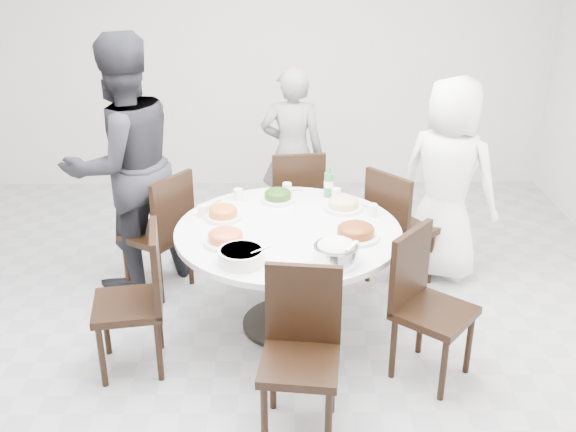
{
  "coord_description": "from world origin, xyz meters",
  "views": [
    {
      "loc": [
        0.26,
        -3.77,
        2.65
      ],
      "look_at": [
        0.31,
        0.3,
        0.82
      ],
      "focal_mm": 42.0,
      "sensor_mm": 36.0,
      "label": 1
    }
  ],
  "objects_px": {
    "diner_left": "(124,165)",
    "beverage_bottle": "(329,182)",
    "chair_se": "(435,310)",
    "diner_right": "(448,180)",
    "rice_bowl": "(336,255)",
    "dining_table": "(288,278)",
    "chair_s": "(300,360)",
    "chair_nw": "(156,232)",
    "diner_middle": "(292,153)",
    "chair_ne": "(402,227)",
    "soup_bowl": "(241,256)",
    "chair_n": "(295,201)",
    "chair_sw": "(128,302)"
  },
  "relations": [
    {
      "from": "chair_nw",
      "to": "diner_middle",
      "type": "bearing_deg",
      "value": 167.32
    },
    {
      "from": "chair_n",
      "to": "rice_bowl",
      "type": "xyz_separation_m",
      "value": [
        0.2,
        -1.6,
        0.33
      ]
    },
    {
      "from": "chair_ne",
      "to": "diner_middle",
      "type": "distance_m",
      "value": 1.28
    },
    {
      "from": "chair_s",
      "to": "soup_bowl",
      "type": "xyz_separation_m",
      "value": [
        -0.33,
        0.59,
        0.32
      ]
    },
    {
      "from": "beverage_bottle",
      "to": "chair_s",
      "type": "bearing_deg",
      "value": -98.97
    },
    {
      "from": "chair_ne",
      "to": "diner_middle",
      "type": "relative_size",
      "value": 0.63
    },
    {
      "from": "chair_nw",
      "to": "chair_s",
      "type": "height_order",
      "value": "same"
    },
    {
      "from": "diner_left",
      "to": "beverage_bottle",
      "type": "distance_m",
      "value": 1.51
    },
    {
      "from": "diner_middle",
      "to": "soup_bowl",
      "type": "bearing_deg",
      "value": 82.81
    },
    {
      "from": "diner_middle",
      "to": "chair_se",
      "type": "bearing_deg",
      "value": 113.67
    },
    {
      "from": "chair_s",
      "to": "diner_left",
      "type": "distance_m",
      "value": 2.19
    },
    {
      "from": "dining_table",
      "to": "chair_se",
      "type": "xyz_separation_m",
      "value": [
        0.88,
        -0.57,
        0.1
      ]
    },
    {
      "from": "chair_nw",
      "to": "soup_bowl",
      "type": "bearing_deg",
      "value": 68.07
    },
    {
      "from": "chair_n",
      "to": "diner_middle",
      "type": "xyz_separation_m",
      "value": [
        -0.02,
        0.43,
        0.28
      ]
    },
    {
      "from": "chair_sw",
      "to": "soup_bowl",
      "type": "relative_size",
      "value": 3.39
    },
    {
      "from": "rice_bowl",
      "to": "beverage_bottle",
      "type": "xyz_separation_m",
      "value": [
        0.03,
        1.04,
        0.06
      ]
    },
    {
      "from": "diner_middle",
      "to": "beverage_bottle",
      "type": "distance_m",
      "value": 1.03
    },
    {
      "from": "chair_sw",
      "to": "diner_middle",
      "type": "height_order",
      "value": "diner_middle"
    },
    {
      "from": "chair_nw",
      "to": "beverage_bottle",
      "type": "height_order",
      "value": "beverage_bottle"
    },
    {
      "from": "dining_table",
      "to": "rice_bowl",
      "type": "height_order",
      "value": "rice_bowl"
    },
    {
      "from": "chair_ne",
      "to": "beverage_bottle",
      "type": "distance_m",
      "value": 0.69
    },
    {
      "from": "dining_table",
      "to": "chair_se",
      "type": "relative_size",
      "value": 1.58
    },
    {
      "from": "diner_middle",
      "to": "diner_left",
      "type": "height_order",
      "value": "diner_left"
    },
    {
      "from": "diner_right",
      "to": "beverage_bottle",
      "type": "distance_m",
      "value": 0.95
    },
    {
      "from": "chair_sw",
      "to": "diner_left",
      "type": "xyz_separation_m",
      "value": [
        -0.21,
        1.13,
        0.49
      ]
    },
    {
      "from": "chair_se",
      "to": "chair_sw",
      "type": "bearing_deg",
      "value": 126.62
    },
    {
      "from": "chair_ne",
      "to": "diner_middle",
      "type": "bearing_deg",
      "value": 0.33
    },
    {
      "from": "dining_table",
      "to": "beverage_bottle",
      "type": "distance_m",
      "value": 0.8
    },
    {
      "from": "diner_right",
      "to": "soup_bowl",
      "type": "bearing_deg",
      "value": 74.85
    },
    {
      "from": "diner_middle",
      "to": "beverage_bottle",
      "type": "bearing_deg",
      "value": 106.48
    },
    {
      "from": "chair_nw",
      "to": "diner_middle",
      "type": "height_order",
      "value": "diner_middle"
    },
    {
      "from": "dining_table",
      "to": "soup_bowl",
      "type": "bearing_deg",
      "value": -121.21
    },
    {
      "from": "chair_nw",
      "to": "diner_middle",
      "type": "xyz_separation_m",
      "value": [
        1.04,
        1.0,
        0.28
      ]
    },
    {
      "from": "dining_table",
      "to": "chair_s",
      "type": "bearing_deg",
      "value": -87.39
    },
    {
      "from": "dining_table",
      "to": "chair_s",
      "type": "distance_m",
      "value": 1.07
    },
    {
      "from": "chair_nw",
      "to": "beverage_bottle",
      "type": "xyz_separation_m",
      "value": [
        1.29,
        0.01,
        0.39
      ]
    },
    {
      "from": "diner_left",
      "to": "rice_bowl",
      "type": "xyz_separation_m",
      "value": [
        1.48,
        -1.15,
        -0.16
      ]
    },
    {
      "from": "chair_nw",
      "to": "diner_middle",
      "type": "distance_m",
      "value": 1.47
    },
    {
      "from": "rice_bowl",
      "to": "soup_bowl",
      "type": "distance_m",
      "value": 0.56
    },
    {
      "from": "chair_n",
      "to": "chair_s",
      "type": "height_order",
      "value": "same"
    },
    {
      "from": "chair_se",
      "to": "rice_bowl",
      "type": "distance_m",
      "value": 0.69
    },
    {
      "from": "chair_se",
      "to": "diner_right",
      "type": "relative_size",
      "value": 0.6
    },
    {
      "from": "chair_sw",
      "to": "rice_bowl",
      "type": "relative_size",
      "value": 3.53
    },
    {
      "from": "chair_n",
      "to": "chair_sw",
      "type": "xyz_separation_m",
      "value": [
        -1.07,
        -1.57,
        0.0
      ]
    },
    {
      "from": "chair_ne",
      "to": "diner_middle",
      "type": "xyz_separation_m",
      "value": [
        -0.82,
        0.94,
        0.28
      ]
    },
    {
      "from": "beverage_bottle",
      "to": "diner_left",
      "type": "bearing_deg",
      "value": 175.68
    },
    {
      "from": "chair_n",
      "to": "chair_s",
      "type": "bearing_deg",
      "value": 82.36
    },
    {
      "from": "chair_ne",
      "to": "chair_nw",
      "type": "xyz_separation_m",
      "value": [
        -1.86,
        -0.06,
        0.0
      ]
    },
    {
      "from": "chair_ne",
      "to": "chair_se",
      "type": "relative_size",
      "value": 1.0
    },
    {
      "from": "chair_n",
      "to": "chair_se",
      "type": "bearing_deg",
      "value": 108.63
    }
  ]
}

